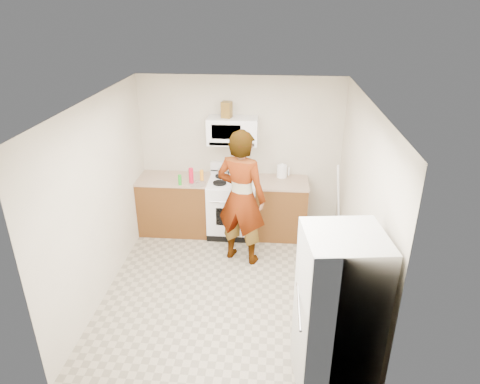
# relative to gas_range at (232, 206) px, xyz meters

# --- Properties ---
(floor) EXTENTS (3.60, 3.60, 0.00)m
(floor) POSITION_rel_gas_range_xyz_m (0.10, -1.48, -0.49)
(floor) COLOR gray
(floor) RESTS_ON ground
(back_wall) EXTENTS (3.20, 0.02, 2.50)m
(back_wall) POSITION_rel_gas_range_xyz_m (0.10, 0.31, 0.76)
(back_wall) COLOR beige
(back_wall) RESTS_ON floor
(right_wall) EXTENTS (0.02, 3.60, 2.50)m
(right_wall) POSITION_rel_gas_range_xyz_m (1.69, -1.48, 0.76)
(right_wall) COLOR beige
(right_wall) RESTS_ON floor
(cabinet_left) EXTENTS (1.12, 0.62, 0.90)m
(cabinet_left) POSITION_rel_gas_range_xyz_m (-0.94, 0.01, -0.04)
(cabinet_left) COLOR #5D3316
(cabinet_left) RESTS_ON floor
(counter_left) EXTENTS (1.14, 0.64, 0.03)m
(counter_left) POSITION_rel_gas_range_xyz_m (-0.94, 0.01, 0.43)
(counter_left) COLOR tan
(counter_left) RESTS_ON cabinet_left
(cabinet_right) EXTENTS (0.80, 0.62, 0.90)m
(cabinet_right) POSITION_rel_gas_range_xyz_m (0.78, 0.01, -0.04)
(cabinet_right) COLOR #5D3316
(cabinet_right) RESTS_ON floor
(counter_right) EXTENTS (0.82, 0.64, 0.03)m
(counter_right) POSITION_rel_gas_range_xyz_m (0.78, 0.01, 0.43)
(counter_right) COLOR tan
(counter_right) RESTS_ON cabinet_right
(gas_range) EXTENTS (0.76, 0.65, 1.13)m
(gas_range) POSITION_rel_gas_range_xyz_m (0.00, 0.00, 0.00)
(gas_range) COLOR white
(gas_range) RESTS_ON floor
(microwave) EXTENTS (0.76, 0.38, 0.40)m
(microwave) POSITION_rel_gas_range_xyz_m (0.00, 0.13, 1.21)
(microwave) COLOR white
(microwave) RESTS_ON back_wall
(person) EXTENTS (0.84, 0.69, 1.98)m
(person) POSITION_rel_gas_range_xyz_m (0.20, -0.77, 0.51)
(person) COLOR tan
(person) RESTS_ON floor
(fridge) EXTENTS (0.78, 0.78, 1.70)m
(fridge) POSITION_rel_gas_range_xyz_m (1.28, -2.92, 0.36)
(fridge) COLOR white
(fridge) RESTS_ON floor
(kettle) EXTENTS (0.19, 0.19, 0.19)m
(kettle) POSITION_rel_gas_range_xyz_m (0.78, 0.19, 0.55)
(kettle) COLOR white
(kettle) RESTS_ON counter_right
(jug) EXTENTS (0.17, 0.17, 0.24)m
(jug) POSITION_rel_gas_range_xyz_m (-0.09, 0.13, 1.53)
(jug) COLOR brown
(jug) RESTS_ON microwave
(saucepan) EXTENTS (0.22, 0.22, 0.11)m
(saucepan) POSITION_rel_gas_range_xyz_m (-0.14, 0.11, 0.52)
(saucepan) COLOR silver
(saucepan) RESTS_ON gas_range
(tray) EXTENTS (0.29, 0.24, 0.05)m
(tray) POSITION_rel_gas_range_xyz_m (0.17, -0.06, 0.47)
(tray) COLOR silver
(tray) RESTS_ON gas_range
(bottle_spray) EXTENTS (0.09, 0.09, 0.24)m
(bottle_spray) POSITION_rel_gas_range_xyz_m (-0.62, -0.17, 0.57)
(bottle_spray) COLOR red
(bottle_spray) RESTS_ON counter_left
(bottle_hot_sauce) EXTENTS (0.07, 0.07, 0.17)m
(bottle_hot_sauce) POSITION_rel_gas_range_xyz_m (-0.47, -0.06, 0.54)
(bottle_hot_sauce) COLOR orange
(bottle_hot_sauce) RESTS_ON counter_left
(bottle_green_cap) EXTENTS (0.07, 0.07, 0.16)m
(bottle_green_cap) POSITION_rel_gas_range_xyz_m (-0.78, -0.25, 0.53)
(bottle_green_cap) COLOR #1C9A1F
(bottle_green_cap) RESTS_ON counter_left
(pot_lid) EXTENTS (0.36, 0.36, 0.01)m
(pot_lid) POSITION_rel_gas_range_xyz_m (-0.51, -0.21, 0.46)
(pot_lid) COLOR silver
(pot_lid) RESTS_ON counter_left
(broom) EXTENTS (0.21, 0.25, 1.39)m
(broom) POSITION_rel_gas_range_xyz_m (1.63, -0.32, 0.22)
(broom) COLOR silver
(broom) RESTS_ON floor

